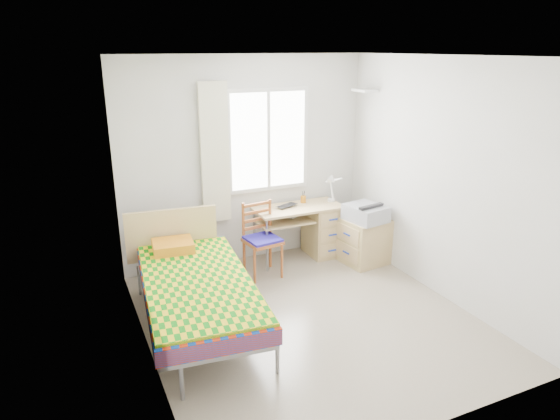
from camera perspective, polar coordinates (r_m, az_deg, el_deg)
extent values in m
plane|color=#BCAD93|center=(5.29, 3.26, -12.25)|extent=(3.50, 3.50, 0.00)
plane|color=white|center=(4.56, 3.87, 17.17)|extent=(3.50, 3.50, 0.00)
plane|color=silver|center=(6.31, -3.94, 5.54)|extent=(3.20, 0.00, 3.20)
plane|color=silver|center=(4.29, -15.72, -1.27)|extent=(0.00, 3.50, 3.50)
plane|color=silver|center=(5.67, 18.00, 3.23)|extent=(0.00, 3.50, 3.50)
cube|color=white|center=(6.36, -1.37, 7.96)|extent=(1.10, 0.04, 1.30)
cube|color=white|center=(6.35, -1.33, 7.94)|extent=(1.00, 0.02, 1.20)
cube|color=white|center=(6.34, -1.31, 7.94)|extent=(0.04, 0.02, 1.20)
cube|color=#F0EAC6|center=(6.09, -7.45, 6.39)|extent=(0.35, 0.05, 1.70)
cube|color=white|center=(6.56, 9.65, 13.32)|extent=(0.20, 0.32, 0.03)
cube|color=gray|center=(5.00, -9.37, -9.62)|extent=(1.18, 2.24, 0.06)
cube|color=#AF270B|center=(4.96, -9.42, -8.74)|extent=(1.22, 2.26, 0.15)
cube|color=yellow|center=(4.91, -9.41, -7.94)|extent=(1.19, 2.14, 0.03)
cube|color=tan|center=(5.82, -12.27, -2.69)|extent=(1.03, 0.16, 0.59)
cube|color=orange|center=(5.58, -12.13, -4.03)|extent=(0.46, 0.41, 0.11)
cylinder|color=gray|center=(4.22, -11.18, -18.65)|extent=(0.04, 0.04, 0.34)
cylinder|color=gray|center=(6.03, -7.97, -6.56)|extent=(0.04, 0.04, 0.34)
cube|color=tan|center=(6.43, 2.10, 0.24)|extent=(1.15, 0.54, 0.03)
cube|color=tan|center=(6.71, 4.91, -2.25)|extent=(0.41, 0.51, 0.68)
cube|color=tan|center=(6.39, 0.41, -1.25)|extent=(0.70, 0.49, 0.02)
cylinder|color=gray|center=(6.16, -1.49, -4.10)|extent=(0.03, 0.03, 0.68)
cylinder|color=gray|center=(6.52, -2.95, -2.82)|extent=(0.03, 0.03, 0.68)
cube|color=#99591D|center=(6.03, -2.01, -3.61)|extent=(0.44, 0.44, 0.04)
cube|color=#241B95|center=(6.02, -2.01, -3.36)|extent=(0.42, 0.42, 0.04)
cube|color=#99591D|center=(6.09, -2.67, -0.66)|extent=(0.35, 0.08, 0.39)
cylinder|color=#99591D|center=(5.91, -2.91, -6.44)|extent=(0.03, 0.03, 0.44)
cylinder|color=#99591D|center=(6.24, -1.14, -2.74)|extent=(0.04, 0.04, 0.90)
cube|color=tan|center=(6.53, 9.71, -3.49)|extent=(0.59, 0.54, 0.59)
cube|color=tan|center=(6.34, 7.72, -2.76)|extent=(0.06, 0.44, 0.21)
cube|color=tan|center=(6.43, 7.62, -4.82)|extent=(0.06, 0.44, 0.21)
cube|color=#ADAFB6|center=(6.35, 9.77, -0.35)|extent=(0.49, 0.54, 0.20)
cube|color=black|center=(6.32, 9.82, 0.49)|extent=(0.39, 0.44, 0.02)
imported|color=black|center=(6.38, 1.08, 0.38)|extent=(0.35, 0.29, 0.02)
cylinder|color=orange|center=(6.59, 2.67, 1.23)|extent=(0.07, 0.07, 0.09)
cylinder|color=white|center=(6.68, 5.89, 1.14)|extent=(0.10, 0.10, 0.03)
cylinder|color=white|center=(6.64, 5.93, 2.37)|extent=(0.02, 0.12, 0.28)
cylinder|color=white|center=(6.53, 6.17, 3.39)|extent=(0.13, 0.24, 0.11)
cone|color=white|center=(6.40, 6.01, 3.37)|extent=(0.15, 0.16, 0.13)
imported|color=gray|center=(6.41, 0.64, -0.82)|extent=(0.23, 0.26, 0.02)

